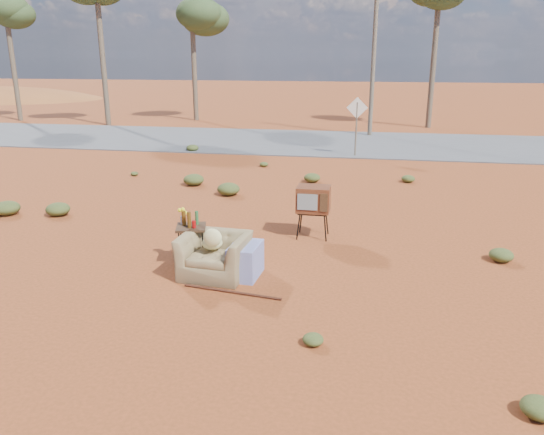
# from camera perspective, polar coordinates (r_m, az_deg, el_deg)

# --- Properties ---
(ground) EXTENTS (140.00, 140.00, 0.00)m
(ground) POSITION_cam_1_polar(r_m,az_deg,el_deg) (8.98, -3.29, -6.99)
(ground) COLOR #943E1D
(ground) RESTS_ON ground
(highway) EXTENTS (140.00, 7.00, 0.04)m
(highway) POSITION_cam_1_polar(r_m,az_deg,el_deg) (23.33, 5.43, 8.06)
(highway) COLOR #565659
(highway) RESTS_ON ground
(armchair) EXTENTS (1.38, 0.85, 0.98)m
(armchair) POSITION_cam_1_polar(r_m,az_deg,el_deg) (9.11, -5.61, -3.57)
(armchair) COLOR olive
(armchair) RESTS_ON ground
(tv_unit) EXTENTS (0.68, 0.55, 1.09)m
(tv_unit) POSITION_cam_1_polar(r_m,az_deg,el_deg) (10.92, 4.47, 1.92)
(tv_unit) COLOR black
(tv_unit) RESTS_ON ground
(side_table) EXTENTS (0.63, 0.63, 1.04)m
(side_table) POSITION_cam_1_polar(r_m,az_deg,el_deg) (9.57, -8.91, -0.73)
(side_table) COLOR #392414
(side_table) RESTS_ON ground
(rusty_bar) EXTENTS (1.66, 0.29, 0.04)m
(rusty_bar) POSITION_cam_1_polar(r_m,az_deg,el_deg) (8.60, -4.34, -7.98)
(rusty_bar) COLOR #4A1E13
(rusty_bar) RESTS_ON ground
(road_sign) EXTENTS (0.78, 0.06, 2.19)m
(road_sign) POSITION_cam_1_polar(r_m,az_deg,el_deg) (20.08, 9.10, 10.73)
(road_sign) COLOR brown
(road_sign) RESTS_ON ground
(eucalyptus_far_left) EXTENTS (3.20, 3.20, 7.10)m
(eucalyptus_far_left) POSITION_cam_1_polar(r_m,az_deg,el_deg) (34.43, -26.73, 19.21)
(eucalyptus_far_left) COLOR brown
(eucalyptus_far_left) RESTS_ON ground
(eucalyptus_near_left) EXTENTS (3.20, 3.20, 6.60)m
(eucalyptus_near_left) POSITION_cam_1_polar(r_m,az_deg,el_deg) (31.62, -8.58, 20.18)
(eucalyptus_near_left) COLOR brown
(eucalyptus_near_left) RESTS_ON ground
(utility_pole_center) EXTENTS (1.40, 0.20, 8.00)m
(utility_pole_center) POSITION_cam_1_polar(r_m,az_deg,el_deg) (25.46, 10.95, 17.92)
(utility_pole_center) COLOR brown
(utility_pole_center) RESTS_ON ground
(scrub_patch) EXTENTS (17.49, 8.07, 0.33)m
(scrub_patch) POSITION_cam_1_polar(r_m,az_deg,el_deg) (13.16, -2.31, 1.57)
(scrub_patch) COLOR #474E22
(scrub_patch) RESTS_ON ground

